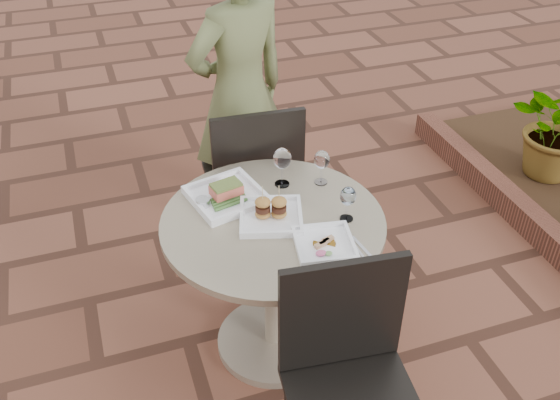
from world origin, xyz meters
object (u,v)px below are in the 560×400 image
object	(u,v)px
diner	(240,95)
plate_tuna	(324,243)
cafe_table	(273,266)
chair_far	(255,172)
plate_sliders	(271,213)
plate_salmon	(227,195)
chair_near	(349,367)

from	to	relation	value
diner	plate_tuna	world-z (taller)	diner
cafe_table	chair_far	bearing A→B (deg)	80.11
cafe_table	plate_tuna	distance (m)	0.36
plate_sliders	diner	bearing A→B (deg)	81.43
plate_salmon	plate_sliders	xyz separation A→B (m)	(0.13, -0.19, 0.01)
chair_far	chair_near	distance (m)	1.25
plate_salmon	plate_tuna	bearing A→B (deg)	-56.77
chair_near	diner	xyz separation A→B (m)	(0.08, 1.58, 0.26)
cafe_table	plate_sliders	world-z (taller)	plate_sliders
plate_salmon	plate_tuna	distance (m)	0.49
plate_salmon	plate_sliders	world-z (taller)	plate_sliders
chair_far	chair_near	xyz separation A→B (m)	(-0.05, -1.25, 0.00)
cafe_table	chair_far	size ratio (longest dim) A/B	0.97
plate_tuna	chair_near	bearing A→B (deg)	-99.88
chair_near	diner	distance (m)	1.61
diner	plate_sliders	distance (m)	0.95
chair_near	diner	world-z (taller)	diner
chair_far	plate_sliders	xyz separation A→B (m)	(-0.11, -0.60, 0.21)
plate_salmon	plate_sliders	bearing A→B (deg)	-54.81
cafe_table	plate_tuna	world-z (taller)	plate_tuna
cafe_table	diner	bearing A→B (deg)	81.82
chair_far	plate_tuna	xyz separation A→B (m)	(0.03, -0.83, 0.19)
chair_far	chair_near	world-z (taller)	same
chair_near	plate_tuna	world-z (taller)	chair_near
chair_near	plate_salmon	bearing A→B (deg)	109.75
cafe_table	plate_salmon	distance (m)	0.36
cafe_table	chair_far	world-z (taller)	chair_far
cafe_table	chair_near	xyz separation A→B (m)	(0.06, -0.63, 0.07)
chair_far	plate_sliders	size ratio (longest dim) A/B	3.03
chair_far	plate_salmon	bearing A→B (deg)	63.56
diner	plate_tuna	size ratio (longest dim) A/B	6.33
cafe_table	plate_sliders	size ratio (longest dim) A/B	2.93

